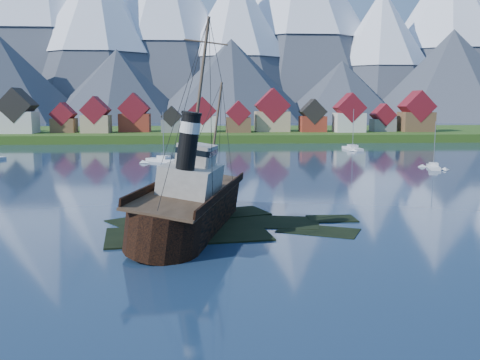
{
  "coord_description": "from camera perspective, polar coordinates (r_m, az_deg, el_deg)",
  "views": [
    {
      "loc": [
        -0.95,
        -60.47,
        14.71
      ],
      "look_at": [
        3.37,
        6.0,
        5.0
      ],
      "focal_mm": 40.0,
      "sensor_mm": 36.0,
      "label": 1
    }
  ],
  "objects": [
    {
      "name": "mountains",
      "position": [
        546.85,
        -3.82,
        16.12
      ],
      "size": [
        965.0,
        340.0,
        205.0
      ],
      "color": "#2D333D",
      "rests_on": "ground"
    },
    {
      "name": "town",
      "position": [
        215.15,
        -12.4,
        6.58
      ],
      "size": [
        250.96,
        16.69,
        17.3
      ],
      "color": "maroon",
      "rests_on": "ground"
    },
    {
      "name": "sailboat_c",
      "position": [
        134.04,
        -8.13,
        2.04
      ],
      "size": [
        9.47,
        8.11,
        12.93
      ],
      "rotation": [
        0.0,
        0.0,
        0.91
      ],
      "color": "silver",
      "rests_on": "ground"
    },
    {
      "name": "sailboat_e",
      "position": [
        170.23,
        11.92,
        3.26
      ],
      "size": [
        3.96,
        11.63,
        13.22
      ],
      "rotation": [
        0.0,
        0.0,
        0.1
      ],
      "color": "silver",
      "rests_on": "ground"
    },
    {
      "name": "seawall",
      "position": [
        193.03,
        -3.43,
        3.91
      ],
      "size": [
        600.0,
        2.5,
        2.0
      ],
      "primitive_type": "cube",
      "color": "#3F3D38",
      "rests_on": "ground"
    },
    {
      "name": "tugboat_wreck",
      "position": [
        63.7,
        -5.5,
        -2.2
      ],
      "size": [
        7.36,
        31.71,
        25.13
      ],
      "rotation": [
        0.0,
        0.14,
        -0.23
      ],
      "color": "black",
      "rests_on": "ground"
    },
    {
      "name": "shoal",
      "position": [
        64.46,
        -1.2,
        -5.22
      ],
      "size": [
        31.71,
        21.24,
        1.14
      ],
      "color": "black",
      "rests_on": "ground"
    },
    {
      "name": "ground",
      "position": [
        62.24,
        -2.75,
        -5.39
      ],
      "size": [
        1400.0,
        1400.0,
        0.0
      ],
      "primitive_type": "plane",
      "color": "#1A2E4A",
      "rests_on": "ground"
    },
    {
      "name": "sailboat_d",
      "position": [
        127.06,
        19.93,
        1.26
      ],
      "size": [
        4.07,
        8.3,
        11.0
      ],
      "rotation": [
        0.0,
        0.0,
        -0.27
      ],
      "color": "silver",
      "rests_on": "ground"
    },
    {
      "name": "shore_bank",
      "position": [
        230.94,
        -3.49,
        4.63
      ],
      "size": [
        600.0,
        80.0,
        3.2
      ],
      "primitive_type": "cube",
      "color": "#284A15",
      "rests_on": "ground"
    }
  ]
}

